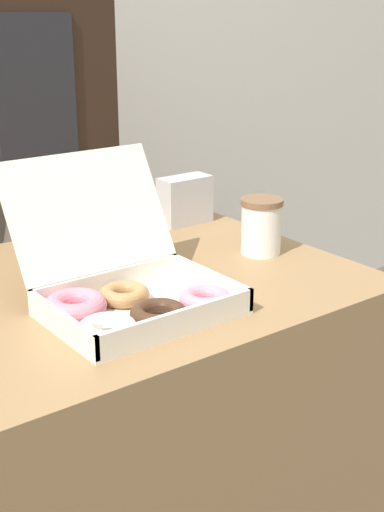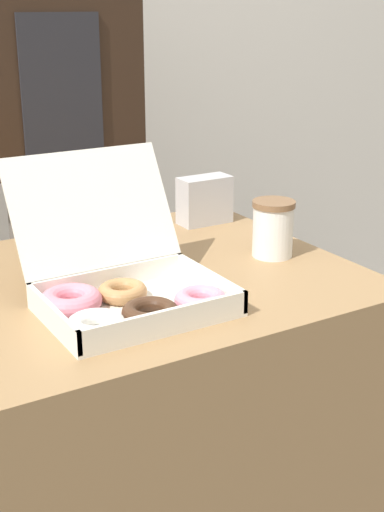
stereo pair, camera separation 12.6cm
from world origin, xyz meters
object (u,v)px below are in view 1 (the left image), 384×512
Objects in this scene: coffee_cup at (261,226)px; person_customer at (24,170)px; donut_box at (125,291)px; napkin_holder at (185,200)px.

coffee_cup is 0.67m from person_customer.
coffee_cup is (0.39, 0.09, 0.02)m from donut_box.
coffee_cup is at bearing -90.80° from napkin_holder.
napkin_holder is (0.39, 0.36, 0.02)m from donut_box.
person_customer is (0.15, 0.71, 0.06)m from donut_box.
napkin_holder is (0.00, 0.27, -0.00)m from coffee_cup.
person_customer is (-0.24, 0.35, 0.04)m from napkin_holder.
napkin_holder is 0.43m from person_customer.
donut_box is 2.93× the size of coffee_cup.
donut_box is 0.53m from napkin_holder.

